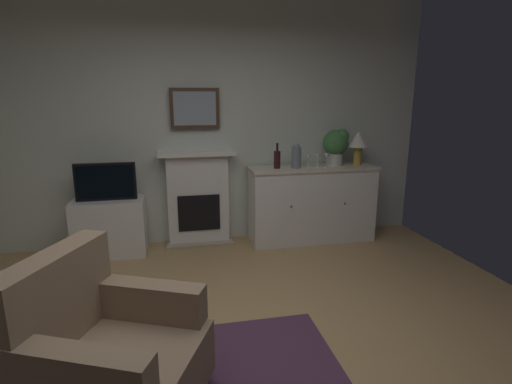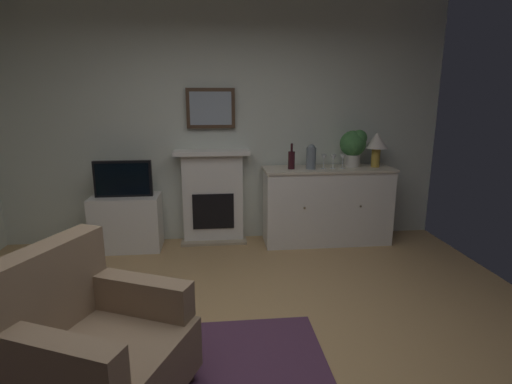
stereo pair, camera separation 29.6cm
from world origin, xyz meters
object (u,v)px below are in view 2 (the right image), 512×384
object	(u,v)px
sideboard_cabinet	(327,205)
wine_bottle	(291,160)
vase_decorative	(311,157)
table_lamp	(377,143)
tv_set	(123,179)
armchair	(93,345)
wine_glass_center	(333,158)
potted_plant_small	(354,145)
framed_picture	(211,108)
wine_glass_right	(343,158)
wine_glass_left	(324,158)
fireplace_unit	(213,197)
tv_cabinet	(127,223)

from	to	relation	value
sideboard_cabinet	wine_bottle	size ratio (longest dim) A/B	5.17
sideboard_cabinet	vase_decorative	world-z (taller)	vase_decorative
table_lamp	wine_bottle	distance (m)	1.01
tv_set	armchair	world-z (taller)	tv_set
wine_bottle	wine_glass_center	bearing A→B (deg)	-2.83
potted_plant_small	sideboard_cabinet	bearing A→B (deg)	-171.50
framed_picture	potted_plant_small	distance (m)	1.70
wine_glass_right	wine_glass_center	bearing A→B (deg)	177.06
wine_glass_left	potted_plant_small	distance (m)	0.41
potted_plant_small	armchair	distance (m)	3.45
wine_glass_right	fireplace_unit	bearing A→B (deg)	171.01
wine_glass_center	vase_decorative	bearing A→B (deg)	179.64
tv_set	wine_bottle	bearing A→B (deg)	-0.61
fireplace_unit	wine_glass_center	xyz separation A→B (m)	(1.37, -0.23, 0.47)
fireplace_unit	tv_cabinet	distance (m)	1.02
framed_picture	wine_glass_left	xyz separation A→B (m)	(1.26, -0.27, -0.55)
framed_picture	wine_bottle	distance (m)	1.09
table_lamp	tv_set	world-z (taller)	table_lamp
wine_glass_right	tv_set	xyz separation A→B (m)	(-2.46, 0.05, -0.20)
fireplace_unit	vase_decorative	xyz separation A→B (m)	(1.11, -0.23, 0.49)
sideboard_cabinet	wine_bottle	distance (m)	0.71
fireplace_unit	potted_plant_small	xyz separation A→B (m)	(1.64, -0.13, 0.61)
tv_cabinet	wine_glass_right	bearing A→B (deg)	-1.69
vase_decorative	potted_plant_small	world-z (taller)	potted_plant_small
table_lamp	wine_glass_left	xyz separation A→B (m)	(-0.63, -0.05, -0.16)
tv_set	armchair	size ratio (longest dim) A/B	0.59
framed_picture	tv_cabinet	size ratio (longest dim) A/B	0.73
fireplace_unit	wine_glass_center	size ratio (longest dim) A/B	6.67
table_lamp	armchair	world-z (taller)	table_lamp
vase_decorative	armchair	xyz separation A→B (m)	(-1.77, -2.36, -0.66)
fireplace_unit	vase_decorative	bearing A→B (deg)	-11.52
wine_glass_center	tv_set	bearing A→B (deg)	178.94
table_lamp	potted_plant_small	xyz separation A→B (m)	(-0.26, 0.05, -0.02)
tv_cabinet	framed_picture	bearing A→B (deg)	12.01
table_lamp	armchair	bearing A→B (deg)	-136.61
fireplace_unit	wine_bottle	size ratio (longest dim) A/B	3.79
wine_glass_left	tv_cabinet	size ratio (longest dim) A/B	0.22
sideboard_cabinet	wine_glass_right	bearing A→B (deg)	-21.35
vase_decorative	potted_plant_small	size ratio (longest dim) A/B	0.65
wine_bottle	vase_decorative	distance (m)	0.22
tv_cabinet	potted_plant_small	world-z (taller)	potted_plant_small
vase_decorative	armchair	world-z (taller)	vase_decorative
wine_bottle	wine_glass_center	size ratio (longest dim) A/B	1.76
wine_bottle	tv_set	xyz separation A→B (m)	(-1.87, 0.02, -0.19)
wine_glass_left	wine_glass_center	size ratio (longest dim) A/B	1.00
tv_cabinet	tv_set	xyz separation A→B (m)	(0.00, -0.02, 0.51)
wine_glass_right	potted_plant_small	distance (m)	0.23
wine_glass_right	armchair	xyz separation A→B (m)	(-2.14, -2.35, -0.64)
fireplace_unit	wine_glass_right	distance (m)	1.57
framed_picture	table_lamp	xyz separation A→B (m)	(1.89, -0.22, -0.39)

